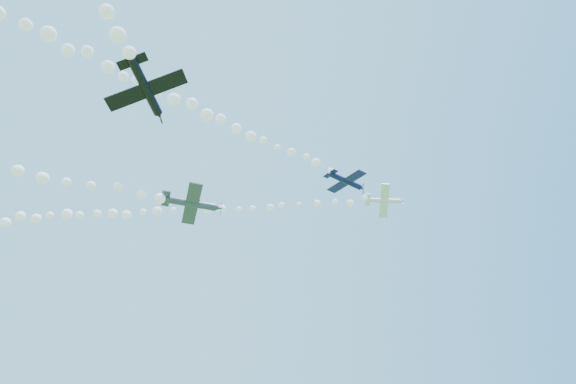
{
  "coord_description": "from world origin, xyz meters",
  "views": [
    {
      "loc": [
        -3.4,
        -57.14,
        2.0
      ],
      "look_at": [
        4.5,
        -7.96,
        46.85
      ],
      "focal_mm": 30.0,
      "sensor_mm": 36.0,
      "label": 1
    }
  ],
  "objects": [
    {
      "name": "smoke_trail_navy",
      "position": [
        -18.38,
        -19.75,
        53.27
      ],
      "size": [
        61.41,
        29.92,
        2.91
      ],
      "primitive_type": null,
      "color": "white"
    },
    {
      "name": "plane_grey",
      "position": [
        -7.98,
        -11.08,
        40.4
      ],
      "size": [
        7.61,
        8.07,
        2.22
      ],
      "rotation": [
        0.01,
        -0.01,
        0.12
      ],
      "color": "#373E50"
    },
    {
      "name": "plane_white",
      "position": [
        22.6,
        1.31,
        55.71
      ],
      "size": [
        6.59,
        6.91,
        2.64
      ],
      "rotation": [
        -0.26,
        0.1,
        -0.23
      ],
      "color": "white"
    },
    {
      "name": "smoke_trail_white",
      "position": [
        -18.23,
        10.71,
        55.43
      ],
      "size": [
        77.85,
        19.8,
        2.85
      ],
      "primitive_type": null,
      "color": "white"
    },
    {
      "name": "plane_navy",
      "position": [
        14.21,
        -4.65,
        53.48
      ],
      "size": [
        7.23,
        7.52,
        2.19
      ],
      "rotation": [
        0.21,
        -0.05,
        0.43
      ],
      "color": "#0E123E"
    },
    {
      "name": "plane_black",
      "position": [
        -12.08,
        -28.89,
        38.61
      ],
      "size": [
        7.19,
        7.12,
        2.83
      ],
      "rotation": [
        -0.37,
        -0.0,
        1.22
      ],
      "color": "black"
    }
  ]
}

